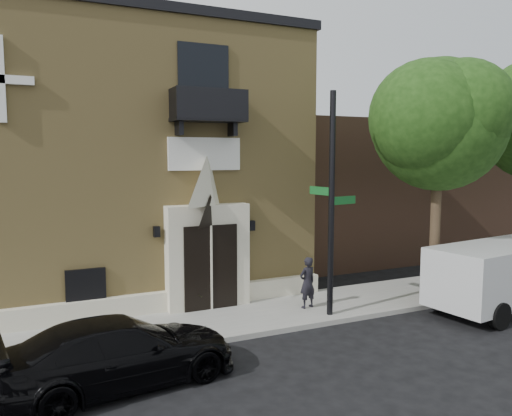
% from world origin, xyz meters
% --- Properties ---
extents(ground, '(120.00, 120.00, 0.00)m').
position_xyz_m(ground, '(0.00, 0.00, 0.00)').
color(ground, black).
rests_on(ground, ground).
extents(sidewalk, '(42.00, 3.00, 0.15)m').
position_xyz_m(sidewalk, '(1.00, 1.50, 0.07)').
color(sidewalk, gray).
rests_on(sidewalk, ground).
extents(church, '(12.20, 11.01, 9.30)m').
position_xyz_m(church, '(-2.99, 7.95, 4.63)').
color(church, tan).
rests_on(church, ground).
extents(neighbour_building, '(18.00, 8.00, 6.40)m').
position_xyz_m(neighbour_building, '(12.00, 9.00, 3.20)').
color(neighbour_building, brown).
rests_on(neighbour_building, ground).
extents(street_tree_left, '(4.97, 4.38, 7.77)m').
position_xyz_m(street_tree_left, '(6.03, 0.35, 5.87)').
color(street_tree_left, '#38281C').
rests_on(street_tree_left, sidewalk).
extents(black_sedan, '(5.22, 2.68, 1.45)m').
position_xyz_m(black_sedan, '(-4.37, -1.27, 0.73)').
color(black_sedan, black).
rests_on(black_sedan, ground).
extents(cargo_van, '(5.40, 2.71, 2.11)m').
position_xyz_m(cargo_van, '(7.55, -1.04, 1.18)').
color(cargo_van, silver).
rests_on(cargo_van, ground).
extents(street_sign, '(1.12, 1.03, 6.54)m').
position_xyz_m(street_sign, '(2.04, 0.52, 3.44)').
color(street_sign, black).
rests_on(street_sign, sidewalk).
extents(fire_hydrant, '(0.44, 0.36, 0.78)m').
position_xyz_m(fire_hydrant, '(6.54, 0.26, 0.53)').
color(fire_hydrant, '#9D0519').
rests_on(fire_hydrant, sidewalk).
extents(dumpster, '(1.86, 1.40, 1.08)m').
position_xyz_m(dumpster, '(7.84, 0.73, 0.70)').
color(dumpster, '#103B19').
rests_on(dumpster, sidewalk).
extents(planter, '(0.74, 0.68, 0.68)m').
position_xyz_m(planter, '(-1.25, 2.66, 0.49)').
color(planter, olive).
rests_on(planter, sidewalk).
extents(pedestrian_near, '(0.64, 0.48, 1.59)m').
position_xyz_m(pedestrian_near, '(1.75, 1.34, 0.95)').
color(pedestrian_near, black).
rests_on(pedestrian_near, sidewalk).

